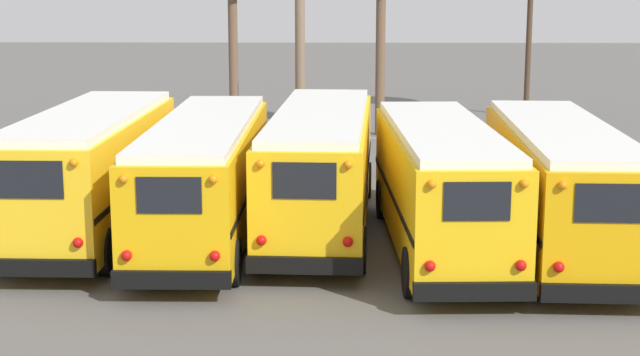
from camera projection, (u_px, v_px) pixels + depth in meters
name	position (u px, v px, depth m)	size (l,w,h in m)	color
ground_plane	(320.00, 240.00, 24.61)	(160.00, 160.00, 0.00)	#5B5956
school_bus_0	(92.00, 168.00, 24.65)	(2.76, 9.56, 3.20)	yellow
school_bus_1	(205.00, 173.00, 24.52)	(2.47, 10.78, 3.00)	#EAAA0F
school_bus_2	(321.00, 165.00, 25.34)	(2.96, 10.64, 3.12)	yellow
school_bus_3	(441.00, 183.00, 23.18)	(2.74, 9.67, 3.07)	yellow
school_bus_4	(560.00, 182.00, 23.43)	(2.85, 10.20, 3.04)	#E5A00C
utility_pole	(300.00, 31.00, 34.97)	(1.80, 0.36, 9.03)	#75604C
fence_line	(324.00, 151.00, 31.66)	(19.57, 0.06, 1.42)	#939399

